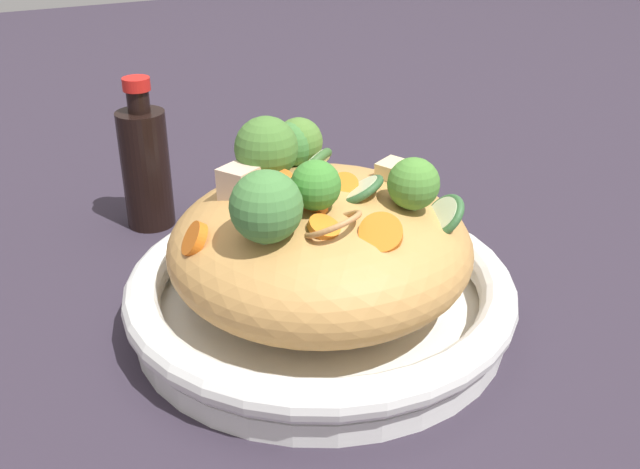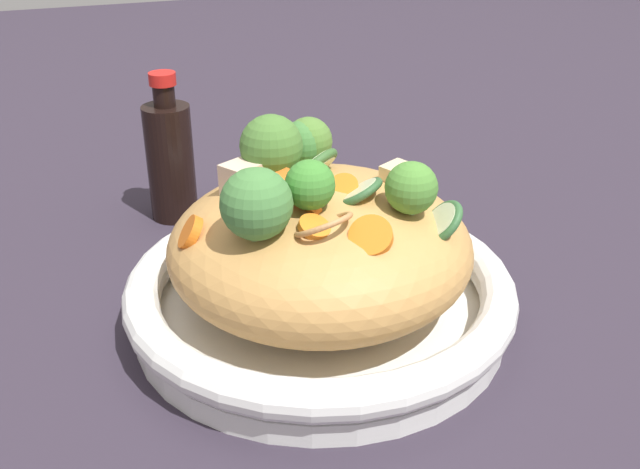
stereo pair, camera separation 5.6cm
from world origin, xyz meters
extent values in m
plane|color=#2E2633|center=(0.00, 0.00, 0.00)|extent=(3.00, 3.00, 0.00)
cylinder|color=white|center=(0.00, 0.00, 0.01)|extent=(0.29, 0.29, 0.02)
torus|color=white|center=(0.00, 0.00, 0.03)|extent=(0.30, 0.30, 0.03)
ellipsoid|color=tan|center=(0.00, 0.00, 0.07)|extent=(0.23, 0.23, 0.10)
torus|color=#BC824C|center=(-0.05, 0.02, 0.11)|extent=(0.05, 0.05, 0.02)
torus|color=#B7854B|center=(-0.02, -0.05, 0.10)|extent=(0.08, 0.08, 0.03)
torus|color=tan|center=(0.04, 0.02, 0.10)|extent=(0.06, 0.06, 0.03)
cone|color=#9BB86E|center=(0.07, -0.02, 0.10)|extent=(0.02, 0.02, 0.02)
sphere|color=#4F7A32|center=(0.07, -0.02, 0.13)|extent=(0.06, 0.06, 0.04)
cone|color=#A2B973|center=(-0.04, 0.06, 0.10)|extent=(0.03, 0.03, 0.01)
sphere|color=#457D3E|center=(-0.04, 0.06, 0.13)|extent=(0.07, 0.07, 0.05)
cone|color=#A4B871|center=(0.04, 0.02, 0.11)|extent=(0.03, 0.03, 0.02)
sphere|color=#477531|center=(0.04, 0.02, 0.14)|extent=(0.06, 0.06, 0.05)
cone|color=#A0C373|center=(0.07, 0.02, 0.10)|extent=(0.02, 0.02, 0.02)
sphere|color=#457B3B|center=(0.07, 0.02, 0.13)|extent=(0.04, 0.04, 0.04)
cone|color=#A3C278|center=(-0.05, -0.05, 0.11)|extent=(0.02, 0.02, 0.02)
sphere|color=#4D8835|center=(-0.05, -0.05, 0.13)|extent=(0.05, 0.05, 0.04)
cone|color=#9BBD6F|center=(-0.03, 0.02, 0.11)|extent=(0.02, 0.02, 0.02)
sphere|color=#3F8430|center=(-0.03, 0.02, 0.13)|extent=(0.05, 0.05, 0.04)
cone|color=#99C075|center=(0.07, -0.01, 0.11)|extent=(0.02, 0.02, 0.02)
sphere|color=#407637|center=(0.07, -0.01, 0.13)|extent=(0.05, 0.05, 0.04)
cylinder|color=orange|center=(0.00, 0.10, 0.10)|extent=(0.03, 0.02, 0.03)
cylinder|color=orange|center=(-0.05, 0.02, 0.11)|extent=(0.03, 0.03, 0.01)
cylinder|color=orange|center=(0.02, 0.03, 0.12)|extent=(0.04, 0.04, 0.02)
cylinder|color=orange|center=(-0.07, -0.01, 0.11)|extent=(0.04, 0.04, 0.02)
cylinder|color=orange|center=(-0.01, -0.02, 0.12)|extent=(0.03, 0.03, 0.02)
cylinder|color=orange|center=(-0.03, 0.02, 0.12)|extent=(0.03, 0.03, 0.02)
cylinder|color=beige|center=(-0.05, -0.07, 0.10)|extent=(0.03, 0.03, 0.03)
torus|color=#336134|center=(-0.05, -0.07, 0.10)|extent=(0.04, 0.04, 0.03)
cylinder|color=beige|center=(-0.02, -0.02, 0.12)|extent=(0.04, 0.04, 0.02)
torus|color=#325C32|center=(-0.02, -0.02, 0.12)|extent=(0.05, 0.05, 0.02)
cylinder|color=beige|center=(0.03, -0.01, 0.12)|extent=(0.05, 0.05, 0.03)
torus|color=#365F2C|center=(0.03, -0.01, 0.12)|extent=(0.06, 0.06, 0.04)
cube|color=beige|center=(0.00, -0.07, 0.11)|extent=(0.03, 0.03, 0.02)
cube|color=beige|center=(0.03, 0.05, 0.12)|extent=(0.04, 0.04, 0.03)
cylinder|color=black|center=(0.23, 0.07, 0.06)|extent=(0.05, 0.05, 0.12)
cylinder|color=black|center=(0.23, 0.07, 0.13)|extent=(0.02, 0.02, 0.02)
cylinder|color=red|center=(0.23, 0.07, 0.14)|extent=(0.03, 0.03, 0.01)
camera|label=1|loc=(-0.44, 0.23, 0.33)|focal=41.57mm
camera|label=2|loc=(-0.47, 0.17, 0.33)|focal=41.57mm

